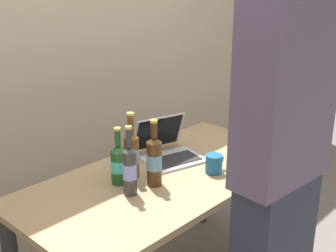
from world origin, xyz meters
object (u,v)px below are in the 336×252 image
laptop (168,149)px  beer_bottle_dark (119,163)px  beer_bottle_green (154,160)px  beer_bottle_amber (130,169)px  beer_bottle_brown (132,153)px  person_figure (279,172)px  coffee_mug (214,164)px

laptop → beer_bottle_dark: size_ratio=1.39×
laptop → beer_bottle_green: size_ratio=1.20×
beer_bottle_amber → beer_bottle_green: size_ratio=1.01×
beer_bottle_brown → person_figure: size_ratio=0.18×
person_figure → coffee_mug: (0.23, 0.48, -0.19)m
beer_bottle_green → beer_bottle_brown: bearing=95.7°
laptop → coffee_mug: bearing=-87.2°
beer_bottle_green → laptop: bearing=32.3°
beer_bottle_amber → coffee_mug: size_ratio=2.72×
beer_bottle_dark → beer_bottle_green: beer_bottle_green is taller
laptop → person_figure: size_ratio=0.21×
beer_bottle_dark → laptop: bearing=6.7°
person_figure → beer_bottle_amber: bearing=109.3°
laptop → beer_bottle_brown: bearing=-172.3°
laptop → person_figure: (-0.21, -0.78, 0.19)m
coffee_mug → person_figure: bearing=-115.3°
beer_bottle_brown → beer_bottle_amber: (-0.13, -0.13, -0.00)m
beer_bottle_dark → beer_bottle_amber: (-0.04, -0.12, 0.02)m
laptop → beer_bottle_dark: bearing=-173.3°
person_figure → coffee_mug: 0.56m
beer_bottle_dark → coffee_mug: bearing=-32.7°
beer_bottle_amber → coffee_mug: bearing=-17.4°
laptop → beer_bottle_green: 0.35m
beer_bottle_dark → person_figure: (0.18, -0.74, 0.13)m
beer_bottle_dark → beer_bottle_amber: beer_bottle_amber is taller
laptop → beer_bottle_green: beer_bottle_green is taller
laptop → beer_bottle_green: (-0.29, -0.18, 0.08)m
person_figure → coffee_mug: person_figure is taller
beer_bottle_brown → beer_bottle_amber: size_ratio=1.01×
beer_bottle_dark → person_figure: bearing=-76.4°
laptop → coffee_mug: laptop is taller
beer_bottle_dark → beer_bottle_amber: size_ratio=0.86×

